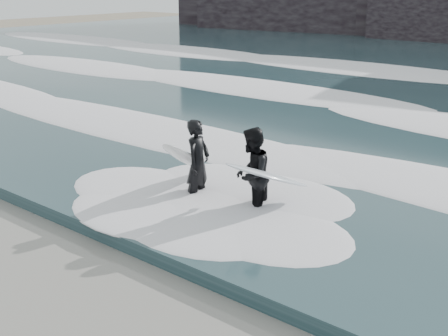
% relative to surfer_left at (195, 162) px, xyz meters
% --- Properties ---
extents(foam_near, '(60.00, 3.20, 0.20)m').
position_rel_surfer_left_xyz_m(foam_near, '(0.57, 3.38, -0.58)').
color(foam_near, white).
rests_on(foam_near, sea).
extents(foam_mid, '(60.00, 4.00, 0.24)m').
position_rel_surfer_left_xyz_m(foam_mid, '(0.57, 10.38, -0.56)').
color(foam_mid, white).
rests_on(foam_mid, sea).
extents(surfer_left, '(1.33, 2.13, 1.95)m').
position_rel_surfer_left_xyz_m(surfer_left, '(0.00, 0.00, 0.00)').
color(surfer_left, black).
rests_on(surfer_left, ground).
extents(surfer_right, '(1.52, 2.18, 1.97)m').
position_rel_surfer_left_xyz_m(surfer_right, '(1.48, 0.12, 0.01)').
color(surfer_right, black).
rests_on(surfer_right, ground).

